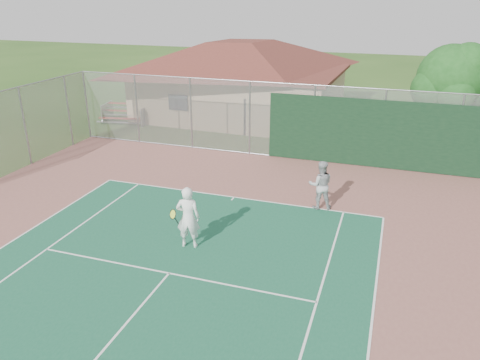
% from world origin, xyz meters
% --- Properties ---
extents(back_fence, '(20.08, 0.11, 3.53)m').
position_xyz_m(back_fence, '(2.11, 16.98, 1.67)').
color(back_fence, gray).
rests_on(back_fence, ground).
extents(side_fence_left, '(0.08, 9.00, 3.50)m').
position_xyz_m(side_fence_left, '(-10.00, 12.50, 1.75)').
color(side_fence_left, gray).
rests_on(side_fence_left, ground).
extents(clubhouse, '(12.94, 8.88, 5.46)m').
position_xyz_m(clubhouse, '(-3.75, 23.83, 2.77)').
color(clubhouse, tan).
rests_on(clubhouse, ground).
extents(bleachers, '(3.01, 2.02, 1.05)m').
position_xyz_m(bleachers, '(-9.84, 20.41, 0.55)').
color(bleachers, maroon).
rests_on(bleachers, ground).
extents(tree, '(3.72, 3.52, 5.19)m').
position_xyz_m(tree, '(7.84, 20.75, 3.41)').
color(tree, '#3E2616').
rests_on(tree, ground).
extents(player_white_front, '(0.95, 0.80, 1.96)m').
position_xyz_m(player_white_front, '(-0.09, 7.96, 0.98)').
color(player_white_front, white).
rests_on(player_white_front, ground).
extents(player_grey_back, '(1.02, 0.89, 1.79)m').
position_xyz_m(player_grey_back, '(3.22, 11.98, 0.89)').
color(player_grey_back, '#A3A6A8').
rests_on(player_grey_back, ground).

